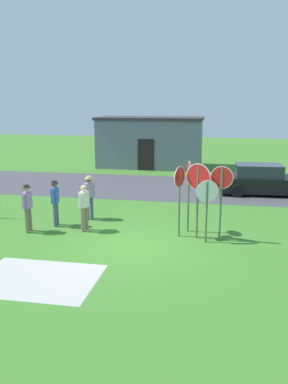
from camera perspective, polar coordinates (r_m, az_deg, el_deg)
The scene contains 14 objects.
ground_plane at distance 12.91m, azimuth -1.62°, elevation -7.87°, with size 80.00×80.00×0.00m, color #3D7528.
street_asphalt at distance 21.62m, azimuth 3.48°, elevation 0.69°, with size 60.00×6.40×0.01m, color #424247.
concrete_path at distance 11.09m, azimuth -15.11°, elevation -11.95°, with size 3.20×2.40×0.01m, color #ADAAA3.
building_background at distance 28.36m, azimuth 0.93°, elevation 7.22°, with size 7.33×3.75×3.50m.
parked_car_on_street at distance 20.75m, azimuth 16.57°, elevation 1.58°, with size 4.37×2.15×1.51m.
stop_sign_center_cluster at distance 14.02m, azimuth 6.43°, elevation 1.00°, with size 0.18×0.63×2.56m.
stop_sign_leaning_right at distance 13.47m, azimuth 5.12°, elevation 0.40°, with size 0.30×0.67×2.46m.
stop_sign_far_back at distance 13.33m, azimuth 7.75°, elevation 0.76°, with size 0.82×0.38×2.58m.
stop_sign_low_front at distance 13.23m, azimuth 11.04°, elevation 0.24°, with size 0.74×0.14×2.53m.
stop_sign_rear_right at distance 13.08m, azimuth 9.02°, elevation -1.17°, with size 0.71×0.25×2.10m.
person_on_left at distance 15.74m, azimuth -7.94°, elevation -0.31°, with size 0.46×0.50×1.74m.
person_near_signs at distance 14.33m, azimuth -8.60°, elevation -1.90°, with size 0.31×0.55×1.69m.
person_in_blue at distance 14.65m, azimuth -16.40°, elevation -1.83°, with size 0.31×0.57×1.74m.
person_in_teal at distance 15.11m, azimuth -12.63°, elevation -1.17°, with size 0.32×0.57×1.74m.
Camera 1 is at (2.55, -11.79, 4.59)m, focal length 37.14 mm.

